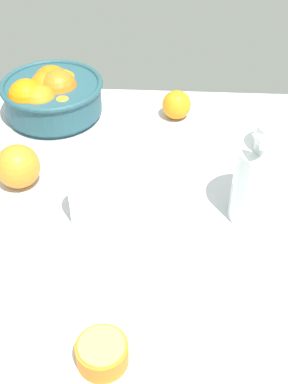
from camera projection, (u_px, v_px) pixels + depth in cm
name	position (u px, v px, depth cm)	size (l,w,h in cm)	color
ground_plane	(152.00, 219.00, 93.16)	(142.35, 87.58, 3.00)	silver
fruit_bowl	(51.00, 95.00, 113.32)	(22.73, 22.73, 10.98)	#234C56
juice_pitcher	(267.00, 184.00, 87.13)	(14.20, 13.17, 20.07)	white
juice_glass	(91.00, 201.00, 88.49)	(7.59, 7.59, 9.35)	white
cutting_board	(107.00, 332.00, 71.93)	(32.90, 23.89, 2.38)	beige
orange_half_0	(102.00, 353.00, 66.07)	(6.91, 6.91, 3.62)	orange
loose_orange_1	(18.00, 166.00, 95.62)	(8.41, 8.41, 8.41)	orange
loose_orange_3	(177.00, 105.00, 114.06)	(6.48, 6.48, 6.48)	orange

